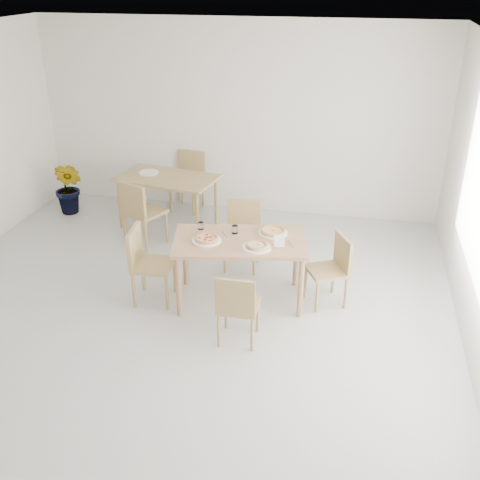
% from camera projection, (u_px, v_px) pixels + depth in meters
% --- Properties ---
extents(main_table, '(1.56, 1.08, 0.75)m').
position_uv_depth(main_table, '(240.00, 247.00, 6.09)').
color(main_table, '#A97C56').
rests_on(main_table, ground).
extents(chair_south, '(0.40, 0.40, 0.79)m').
position_uv_depth(chair_south, '(237.00, 304.00, 5.43)').
color(chair_south, tan).
rests_on(chair_south, ground).
extents(chair_north, '(0.44, 0.44, 0.85)m').
position_uv_depth(chair_north, '(243.00, 229.00, 6.91)').
color(chair_north, tan).
rests_on(chair_north, ground).
extents(chair_west, '(0.47, 0.47, 0.88)m').
position_uv_depth(chair_west, '(146.00, 259.00, 6.15)').
color(chair_west, tan).
rests_on(chair_west, ground).
extents(chair_east, '(0.53, 0.53, 0.79)m').
position_uv_depth(chair_east, '(333.00, 265.00, 6.13)').
color(chair_east, tan).
rests_on(chair_east, ground).
extents(plate_margherita, '(0.32, 0.32, 0.02)m').
position_uv_depth(plate_margherita, '(273.00, 233.00, 6.18)').
color(plate_margherita, white).
rests_on(plate_margherita, main_table).
extents(plate_mushroom, '(0.30, 0.30, 0.02)m').
position_uv_depth(plate_mushroom, '(257.00, 247.00, 5.86)').
color(plate_mushroom, white).
rests_on(plate_mushroom, main_table).
extents(plate_pepperoni, '(0.31, 0.31, 0.02)m').
position_uv_depth(plate_pepperoni, '(207.00, 240.00, 6.01)').
color(plate_pepperoni, white).
rests_on(plate_pepperoni, main_table).
extents(pizza_margherita, '(0.28, 0.28, 0.03)m').
position_uv_depth(pizza_margherita, '(273.00, 231.00, 6.17)').
color(pizza_margherita, '#E2B36A').
rests_on(pizza_margherita, plate_margherita).
extents(pizza_mushroom, '(0.28, 0.28, 0.03)m').
position_uv_depth(pizza_mushroom, '(257.00, 245.00, 5.85)').
color(pizza_mushroom, '#E2B36A').
rests_on(pizza_mushroom, plate_mushroom).
extents(pizza_pepperoni, '(0.30, 0.30, 0.03)m').
position_uv_depth(pizza_pepperoni, '(206.00, 238.00, 6.00)').
color(pizza_pepperoni, '#E2B36A').
rests_on(pizza_pepperoni, plate_pepperoni).
extents(tumbler_a, '(0.07, 0.07, 0.09)m').
position_uv_depth(tumbler_a, '(235.00, 229.00, 6.18)').
color(tumbler_a, white).
rests_on(tumbler_a, main_table).
extents(tumbler_b, '(0.06, 0.06, 0.09)m').
position_uv_depth(tumbler_b, '(201.00, 226.00, 6.27)').
color(tumbler_b, white).
rests_on(tumbler_b, main_table).
extents(napkin_holder, '(0.13, 0.08, 0.13)m').
position_uv_depth(napkin_holder, '(279.00, 242.00, 5.86)').
color(napkin_holder, silver).
rests_on(napkin_holder, main_table).
extents(fork_a, '(0.12, 0.15, 0.01)m').
position_uv_depth(fork_a, '(224.00, 234.00, 6.17)').
color(fork_a, silver).
rests_on(fork_a, main_table).
extents(fork_b, '(0.09, 0.18, 0.01)m').
position_uv_depth(fork_b, '(291.00, 244.00, 5.95)').
color(fork_b, silver).
rests_on(fork_b, main_table).
extents(second_table, '(1.47, 0.99, 0.75)m').
position_uv_depth(second_table, '(167.00, 183.00, 7.90)').
color(second_table, tan).
rests_on(second_table, ground).
extents(chair_back_s, '(0.60, 0.60, 0.92)m').
position_uv_depth(chair_back_s, '(140.00, 209.00, 7.36)').
color(chair_back_s, tan).
rests_on(chair_back_s, ground).
extents(chair_back_n, '(0.49, 0.49, 0.89)m').
position_uv_depth(chair_back_n, '(189.00, 176.00, 8.59)').
color(chair_back_n, tan).
rests_on(chair_back_n, ground).
extents(plate_empty, '(0.28, 0.28, 0.02)m').
position_uv_depth(plate_empty, '(149.00, 173.00, 7.99)').
color(plate_empty, white).
rests_on(plate_empty, second_table).
extents(potted_plant, '(0.55, 0.49, 0.82)m').
position_uv_depth(potted_plant, '(69.00, 188.00, 8.42)').
color(potted_plant, '#1B5D22').
rests_on(potted_plant, ground).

